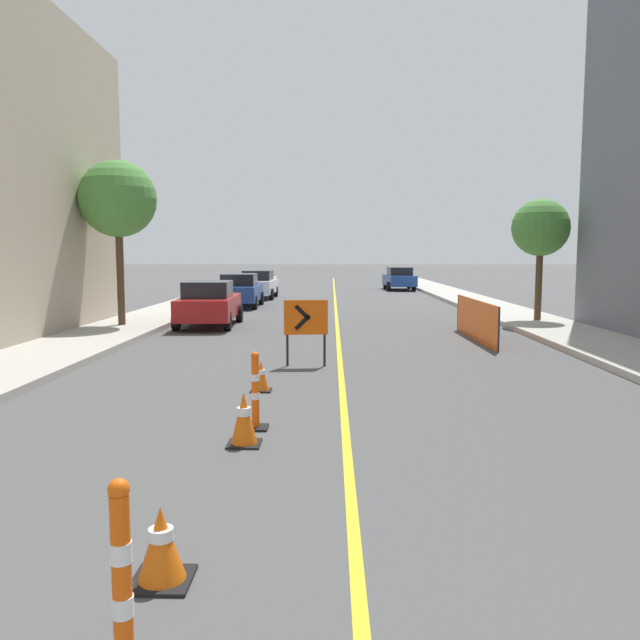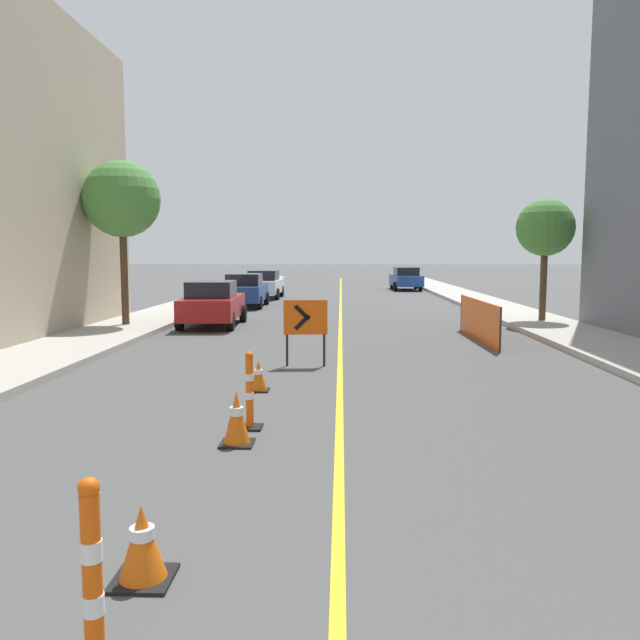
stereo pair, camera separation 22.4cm
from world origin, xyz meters
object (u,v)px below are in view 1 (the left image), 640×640
(traffic_cone_fourth, at_px, (261,376))
(delineator_post_rear, at_px, (255,396))
(street_tree_right_near, at_px, (541,229))
(traffic_cone_second, at_px, (161,545))
(traffic_cone_third, at_px, (244,419))
(street_tree_left_near, at_px, (118,200))
(parked_car_opposite_side, at_px, (399,279))
(arrow_barricade_primary, at_px, (306,320))
(parked_car_curb_far, at_px, (258,284))
(parked_car_curb_near, at_px, (209,304))
(parked_car_curb_mid, at_px, (240,290))
(delineator_post_front, at_px, (123,605))

(traffic_cone_fourth, height_order, delineator_post_rear, delineator_post_rear)
(street_tree_right_near, bearing_deg, delineator_post_rear, -122.01)
(traffic_cone_second, xyz_separation_m, traffic_cone_third, (0.15, 3.49, 0.06))
(traffic_cone_third, height_order, traffic_cone_fourth, traffic_cone_third)
(street_tree_left_near, bearing_deg, parked_car_opposite_side, 62.85)
(arrow_barricade_primary, height_order, parked_car_curb_far, parked_car_curb_far)
(parked_car_curb_far, bearing_deg, delineator_post_rear, -81.81)
(traffic_cone_second, distance_m, street_tree_right_near, 20.23)
(parked_car_curb_near, distance_m, parked_car_curb_mid, 7.91)
(parked_car_curb_near, height_order, street_tree_left_near, street_tree_left_near)
(arrow_barricade_primary, bearing_deg, parked_car_curb_mid, 98.47)
(traffic_cone_third, height_order, parked_car_curb_far, parked_car_curb_far)
(delineator_post_front, height_order, street_tree_left_near, street_tree_left_near)
(delineator_post_front, xyz_separation_m, parked_car_opposite_side, (5.93, 40.39, 0.22))
(street_tree_left_near, bearing_deg, delineator_post_rear, -63.34)
(arrow_barricade_primary, height_order, street_tree_left_near, street_tree_left_near)
(parked_car_curb_near, height_order, street_tree_right_near, street_tree_right_near)
(traffic_cone_second, distance_m, traffic_cone_fourth, 6.76)
(parked_car_curb_near, relative_size, parked_car_opposite_side, 1.00)
(delineator_post_rear, distance_m, street_tree_left_near, 13.79)
(parked_car_curb_far, relative_size, street_tree_right_near, 1.01)
(arrow_barricade_primary, bearing_deg, street_tree_left_near, 128.69)
(traffic_cone_third, height_order, parked_car_curb_mid, parked_car_curb_mid)
(parked_car_curb_mid, bearing_deg, traffic_cone_second, -84.16)
(parked_car_curb_near, relative_size, parked_car_curb_far, 1.01)
(delineator_post_rear, xyz_separation_m, parked_car_curb_near, (-3.18, 12.82, 0.31))
(delineator_post_front, bearing_deg, street_tree_left_near, 108.65)
(parked_car_curb_mid, relative_size, street_tree_right_near, 1.01)
(delineator_post_rear, height_order, parked_car_curb_near, parked_car_curb_near)
(parked_car_opposite_side, bearing_deg, street_tree_left_near, -120.29)
(arrow_barricade_primary, distance_m, street_tree_left_near, 9.89)
(parked_car_curb_far, height_order, parked_car_opposite_side, same)
(delineator_post_front, xyz_separation_m, delineator_post_rear, (0.07, 5.55, -0.09))
(traffic_cone_fourth, bearing_deg, parked_car_opposite_side, 79.40)
(parked_car_curb_mid, relative_size, parked_car_curb_far, 1.00)
(traffic_cone_third, distance_m, delineator_post_rear, 0.78)
(arrow_barricade_primary, bearing_deg, street_tree_right_near, 41.80)
(traffic_cone_fourth, bearing_deg, street_tree_left_near, 121.57)
(traffic_cone_second, bearing_deg, parked_car_curb_mid, 96.93)
(parked_car_curb_near, xyz_separation_m, parked_car_curb_mid, (-0.07, 7.91, 0.00))
(traffic_cone_second, xyz_separation_m, delineator_post_front, (0.14, -1.29, 0.28))
(arrow_barricade_primary, bearing_deg, parked_car_curb_near, 110.52)
(traffic_cone_fourth, distance_m, parked_car_curb_near, 10.76)
(arrow_barricade_primary, distance_m, parked_car_curb_near, 8.57)
(traffic_cone_third, relative_size, parked_car_opposite_side, 0.16)
(traffic_cone_second, relative_size, parked_car_curb_mid, 0.14)
(traffic_cone_third, height_order, arrow_barricade_primary, arrow_barricade_primary)
(parked_car_curb_near, bearing_deg, arrow_barricade_primary, -67.07)
(street_tree_left_near, bearing_deg, delineator_post_front, -71.35)
(delineator_post_rear, height_order, street_tree_left_near, street_tree_left_near)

